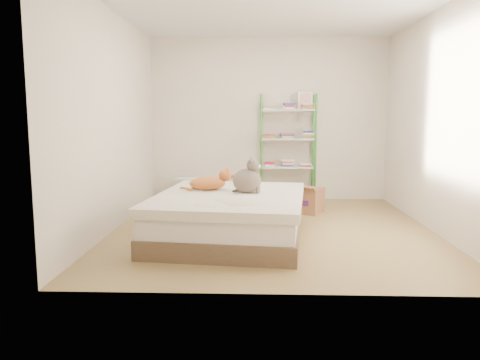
{
  "coord_description": "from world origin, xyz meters",
  "views": [
    {
      "loc": [
        -0.2,
        -5.55,
        1.37
      ],
      "look_at": [
        -0.38,
        -0.16,
        0.62
      ],
      "focal_mm": 35.0,
      "sensor_mm": 36.0,
      "label": 1
    }
  ],
  "objects_px": {
    "orange_cat": "(208,182)",
    "grey_cat": "(247,175)",
    "white_bin": "(186,189)",
    "cardboard_box": "(304,200)",
    "bed": "(230,216)",
    "shelf_unit": "(288,146)"
  },
  "relations": [
    {
      "from": "orange_cat",
      "to": "shelf_unit",
      "type": "relative_size",
      "value": 0.28
    },
    {
      "from": "orange_cat",
      "to": "grey_cat",
      "type": "distance_m",
      "value": 0.5
    },
    {
      "from": "orange_cat",
      "to": "grey_cat",
      "type": "height_order",
      "value": "grey_cat"
    },
    {
      "from": "orange_cat",
      "to": "cardboard_box",
      "type": "distance_m",
      "value": 1.8
    },
    {
      "from": "bed",
      "to": "shelf_unit",
      "type": "relative_size",
      "value": 1.24
    },
    {
      "from": "orange_cat",
      "to": "cardboard_box",
      "type": "relative_size",
      "value": 0.76
    },
    {
      "from": "bed",
      "to": "cardboard_box",
      "type": "bearing_deg",
      "value": 63.57
    },
    {
      "from": "orange_cat",
      "to": "white_bin",
      "type": "xyz_separation_m",
      "value": [
        -0.56,
        2.05,
        -0.42
      ]
    },
    {
      "from": "orange_cat",
      "to": "shelf_unit",
      "type": "height_order",
      "value": "shelf_unit"
    },
    {
      "from": "grey_cat",
      "to": "shelf_unit",
      "type": "xyz_separation_m",
      "value": [
        0.61,
        2.25,
        0.18
      ]
    },
    {
      "from": "grey_cat",
      "to": "white_bin",
      "type": "bearing_deg",
      "value": 30.6
    },
    {
      "from": "bed",
      "to": "white_bin",
      "type": "relative_size",
      "value": 5.79
    },
    {
      "from": "shelf_unit",
      "to": "cardboard_box",
      "type": "height_order",
      "value": "shelf_unit"
    },
    {
      "from": "shelf_unit",
      "to": "cardboard_box",
      "type": "xyz_separation_m",
      "value": [
        0.17,
        -0.86,
        -0.71
      ]
    },
    {
      "from": "orange_cat",
      "to": "shelf_unit",
      "type": "bearing_deg",
      "value": 47.84
    },
    {
      "from": "shelf_unit",
      "to": "orange_cat",
      "type": "bearing_deg",
      "value": -117.11
    },
    {
      "from": "bed",
      "to": "cardboard_box",
      "type": "height_order",
      "value": "bed"
    },
    {
      "from": "orange_cat",
      "to": "white_bin",
      "type": "relative_size",
      "value": 1.33
    },
    {
      "from": "bed",
      "to": "grey_cat",
      "type": "xyz_separation_m",
      "value": [
        0.18,
        0.09,
        0.45
      ]
    },
    {
      "from": "orange_cat",
      "to": "shelf_unit",
      "type": "distance_m",
      "value": 2.36
    },
    {
      "from": "grey_cat",
      "to": "cardboard_box",
      "type": "relative_size",
      "value": 0.6
    },
    {
      "from": "grey_cat",
      "to": "orange_cat",
      "type": "bearing_deg",
      "value": 76.15
    }
  ]
}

